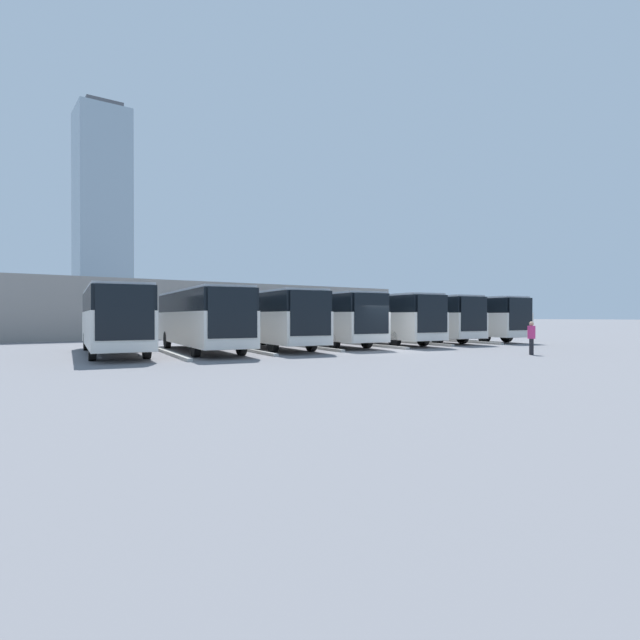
{
  "coord_description": "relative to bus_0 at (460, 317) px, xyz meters",
  "views": [
    {
      "loc": [
        18.84,
        20.03,
        1.9
      ],
      "look_at": [
        0.55,
        -5.9,
        1.67
      ],
      "focal_mm": 28.0,
      "sensor_mm": 36.0,
      "label": 1
    }
  ],
  "objects": [
    {
      "name": "ground_plane",
      "position": [
        12.91,
        5.74,
        -1.84
      ],
      "size": [
        600.0,
        600.0,
        0.0
      ],
      "primitive_type": "plane",
      "color": "slate"
    },
    {
      "name": "bus_0",
      "position": [
        0.0,
        0.0,
        0.0
      ],
      "size": [
        4.19,
        12.08,
        3.3
      ],
      "rotation": [
        0.0,
        0.0,
        -0.14
      ],
      "color": "silver",
      "rests_on": "ground_plane"
    },
    {
      "name": "curb_divider_0",
      "position": [
        2.15,
        1.75,
        -1.77
      ],
      "size": [
        1.39,
        7.92,
        0.15
      ],
      "primitive_type": "cube",
      "rotation": [
        0.0,
        0.0,
        -0.14
      ],
      "color": "#9E9E99",
      "rests_on": "ground_plane"
    },
    {
      "name": "bus_1",
      "position": [
        4.31,
        -0.55,
        0.0
      ],
      "size": [
        4.19,
        12.08,
        3.3
      ],
      "rotation": [
        0.0,
        0.0,
        -0.14
      ],
      "color": "silver",
      "rests_on": "ground_plane"
    },
    {
      "name": "curb_divider_1",
      "position": [
        6.46,
        1.2,
        -1.77
      ],
      "size": [
        1.39,
        7.92,
        0.15
      ],
      "primitive_type": "cube",
      "rotation": [
        0.0,
        0.0,
        -0.14
      ],
      "color": "#9E9E99",
      "rests_on": "ground_plane"
    },
    {
      "name": "bus_2",
      "position": [
        8.61,
        -0.18,
        0.0
      ],
      "size": [
        4.19,
        12.08,
        3.3
      ],
      "rotation": [
        0.0,
        0.0,
        -0.14
      ],
      "color": "silver",
      "rests_on": "ground_plane"
    },
    {
      "name": "curb_divider_2",
      "position": [
        10.76,
        1.57,
        -1.77
      ],
      "size": [
        1.39,
        7.92,
        0.15
      ],
      "primitive_type": "cube",
      "rotation": [
        0.0,
        0.0,
        -0.14
      ],
      "color": "#9E9E99",
      "rests_on": "ground_plane"
    },
    {
      "name": "bus_3",
      "position": [
        12.92,
        -0.67,
        0.0
      ],
      "size": [
        4.19,
        12.08,
        3.3
      ],
      "rotation": [
        0.0,
        0.0,
        -0.14
      ],
      "color": "silver",
      "rests_on": "ground_plane"
    },
    {
      "name": "curb_divider_3",
      "position": [
        15.07,
        1.09,
        -1.77
      ],
      "size": [
        1.39,
        7.92,
        0.15
      ],
      "primitive_type": "cube",
      "rotation": [
        0.0,
        0.0,
        -0.14
      ],
      "color": "#9E9E99",
      "rests_on": "ground_plane"
    },
    {
      "name": "bus_4",
      "position": [
        17.22,
        -0.23,
        0.0
      ],
      "size": [
        4.19,
        12.08,
        3.3
      ],
      "rotation": [
        0.0,
        0.0,
        -0.14
      ],
      "color": "silver",
      "rests_on": "ground_plane"
    },
    {
      "name": "curb_divider_4",
      "position": [
        19.37,
        1.52,
        -1.77
      ],
      "size": [
        1.39,
        7.92,
        0.15
      ],
      "primitive_type": "cube",
      "rotation": [
        0.0,
        0.0,
        -0.14
      ],
      "color": "#9E9E99",
      "rests_on": "ground_plane"
    },
    {
      "name": "bus_5",
      "position": [
        21.53,
        0.08,
        0.0
      ],
      "size": [
        4.19,
        12.08,
        3.3
      ],
      "rotation": [
        0.0,
        0.0,
        -0.14
      ],
      "color": "silver",
      "rests_on": "ground_plane"
    },
    {
      "name": "curb_divider_5",
      "position": [
        23.68,
        1.83,
        -1.77
      ],
      "size": [
        1.39,
        7.92,
        0.15
      ],
      "primitive_type": "cube",
      "rotation": [
        0.0,
        0.0,
        -0.14
      ],
      "color": "#9E9E99",
      "rests_on": "ground_plane"
    },
    {
      "name": "bus_6",
      "position": [
        25.83,
        -0.64,
        0.0
      ],
      "size": [
        4.19,
        12.08,
        3.3
      ],
      "rotation": [
        0.0,
        0.0,
        -0.14
      ],
      "color": "silver",
      "rests_on": "ground_plane"
    },
    {
      "name": "pedestrian",
      "position": [
        9.05,
        11.7,
        -0.96
      ],
      "size": [
        0.52,
        0.52,
        1.65
      ],
      "rotation": [
        0.0,
        0.0,
        3.83
      ],
      "color": "black",
      "rests_on": "ground_plane"
    },
    {
      "name": "station_building",
      "position": [
        12.91,
        -21.03,
        0.68
      ],
      "size": [
        40.16,
        13.07,
        4.99
      ],
      "color": "gray",
      "rests_on": "ground_plane"
    },
    {
      "name": "office_tower",
      "position": [
        -9.69,
        -176.03,
        38.53
      ],
      "size": [
        18.4,
        18.4,
        81.96
      ],
      "color": "#93A8B7",
      "rests_on": "ground_plane"
    }
  ]
}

